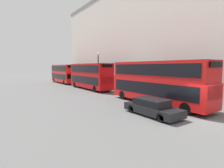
% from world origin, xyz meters
% --- Properties ---
extents(ground_plane, '(200.00, 200.00, 0.00)m').
position_xyz_m(ground_plane, '(0.00, 0.00, 0.00)').
color(ground_plane, '#5B5B5B').
extents(bus_leading, '(2.59, 11.25, 4.32)m').
position_xyz_m(bus_leading, '(1.60, 5.35, 2.38)').
color(bus_leading, red).
rests_on(bus_leading, ground).
extents(bus_second_in_queue, '(2.59, 10.79, 4.28)m').
position_xyz_m(bus_second_in_queue, '(1.60, 19.79, 2.36)').
color(bus_second_in_queue, '#B20C0F').
rests_on(bus_second_in_queue, ground).
extents(bus_third_in_queue, '(2.59, 10.49, 4.20)m').
position_xyz_m(bus_third_in_queue, '(1.60, 33.01, 2.32)').
color(bus_third_in_queue, red).
rests_on(bus_third_in_queue, ground).
extents(car_dark_sedan, '(1.86, 4.75, 1.31)m').
position_xyz_m(car_dark_sedan, '(-1.80, 2.76, 0.70)').
color(car_dark_sedan, black).
rests_on(car_dark_sedan, ground).
extents(street_lamp, '(0.44, 0.44, 6.14)m').
position_xyz_m(street_lamp, '(3.51, 20.33, 3.82)').
color(street_lamp, black).
rests_on(street_lamp, ground).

